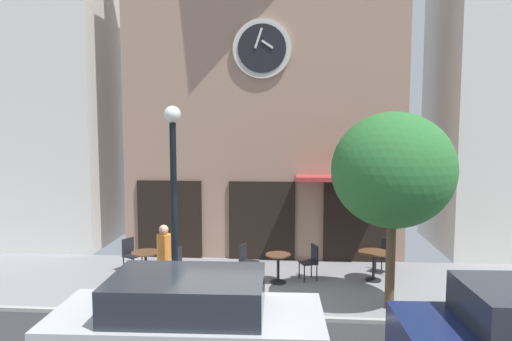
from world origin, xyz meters
The scene contains 14 objects.
clock_building centered at (0.28, 5.65, 5.90)m, with size 8.23×4.11×11.49m.
neighbor_building_left centered at (-7.75, 6.21, 6.65)m, with size 5.70×3.86×13.30m.
street_lamp centered at (-1.38, 0.67, 2.20)m, with size 0.36×0.36×4.33m.
street_tree centered at (3.26, 0.83, 2.97)m, with size 2.57×2.32×4.20m.
cafe_table_center_left centered at (-2.54, 2.18, 0.51)m, with size 0.71×0.71×0.72m.
cafe_table_center_right centered at (0.82, 2.23, 0.48)m, with size 0.63×0.63×0.73m.
cafe_table_near_door centered at (3.22, 2.59, 0.55)m, with size 0.78×0.78×0.75m.
cafe_chair_mid_row centered at (0.00, 2.44, 0.53)m, with size 0.51×0.51×0.90m.
cafe_chair_by_entrance centered at (-3.16, 2.80, 0.53)m, with size 0.55×0.55×0.90m.
cafe_chair_left_end centered at (1.64, 2.54, 0.53)m, with size 0.52×0.52×0.90m.
cafe_chair_under_awning centered at (-1.72, 2.00, 0.53)m, with size 0.41×0.41×0.90m.
cafe_chair_facing_street centered at (3.67, 3.30, 0.53)m, with size 0.56×0.56×0.90m.
pedestrian_orange centered at (-1.74, 1.09, 0.86)m, with size 0.43×0.43×1.67m.
parked_car_silver centered at (-0.48, -2.01, 0.76)m, with size 4.36×2.14×1.55m.
Camera 1 is at (1.19, -8.96, 3.90)m, focal length 32.35 mm.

